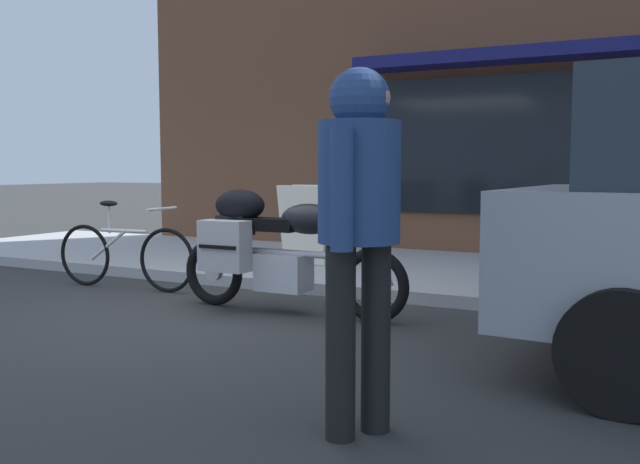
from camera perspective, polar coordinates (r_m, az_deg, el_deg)
ground_plane at (r=6.20m, az=-10.75°, el=-6.52°), size 80.00×80.00×0.00m
touring_motorcycle at (r=6.04m, az=-3.81°, el=-1.03°), size 2.20×0.66×1.38m
parked_bicycle at (r=7.52m, az=-15.71°, el=-1.76°), size 1.71×0.48×0.92m
pedestrian_walking at (r=3.21m, az=3.24°, el=2.16°), size 0.41×0.56×1.71m
sandwich_board_sign at (r=8.22m, az=-1.19°, el=0.61°), size 0.55×0.41×0.93m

